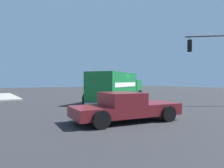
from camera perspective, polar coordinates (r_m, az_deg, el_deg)
name	(u,v)px	position (r m, az deg, el deg)	size (l,w,h in m)	color
ground_plane	(114,103)	(18.49, 0.47, -5.16)	(100.00, 100.00, 0.00)	#2B2B2D
delivery_truck	(117,87)	(18.86, 1.29, -0.74)	(6.81, 8.18, 2.66)	#146B2D
traffic_light_primary	(222,57)	(18.40, 28.22, 6.66)	(2.88, 3.34, 5.58)	#38383D
pickup_maroon	(125,106)	(9.88, 3.65, -6.12)	(2.67, 5.37, 1.38)	maroon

